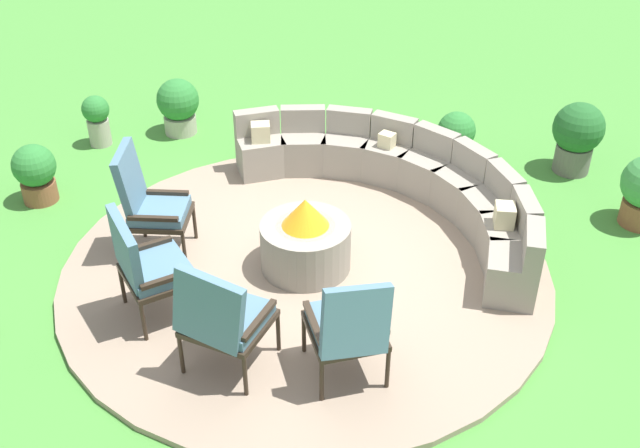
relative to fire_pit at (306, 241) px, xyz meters
name	(u,v)px	position (x,y,z in m)	size (l,w,h in m)	color
ground_plane	(306,271)	(0.00, 0.00, -0.36)	(24.00, 24.00, 0.00)	#478C38
patio_circle	(306,268)	(0.00, 0.00, -0.33)	(4.71, 4.71, 0.06)	gray
fire_pit	(306,241)	(0.00, 0.00, 0.00)	(0.86, 0.86, 0.75)	gray
curved_stone_bench	(404,182)	(-0.01, 1.53, 0.00)	(3.96, 1.52, 0.73)	gray
lounge_chair_front_left	(148,202)	(-1.27, -0.85, 0.28)	(0.77, 0.79, 1.16)	#2D2319
lounge_chair_front_right	(146,264)	(-0.49, -1.44, 0.25)	(0.76, 0.73, 1.09)	#2D2319
lounge_chair_back_left	(222,316)	(0.49, -1.44, 0.25)	(0.78, 0.77, 1.07)	#2D2319
lounge_chair_back_right	(349,325)	(1.27, -0.83, 0.24)	(0.82, 0.82, 1.03)	#2D2319
potted_plant_0	(178,104)	(-3.28, 1.03, 0.04)	(0.54, 0.54, 0.73)	#A89E8E
potted_plant_1	(577,135)	(0.92, 3.59, 0.12)	(0.59, 0.59, 0.86)	#605B56
potted_plant_2	(97,118)	(-3.75, 0.13, 0.01)	(0.34, 0.34, 0.65)	#A89E8E
potted_plant_3	(35,172)	(-3.07, -1.09, 0.01)	(0.47, 0.47, 0.68)	brown
potted_plant_4	(456,138)	(-0.17, 2.73, 0.02)	(0.45, 0.45, 0.69)	brown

